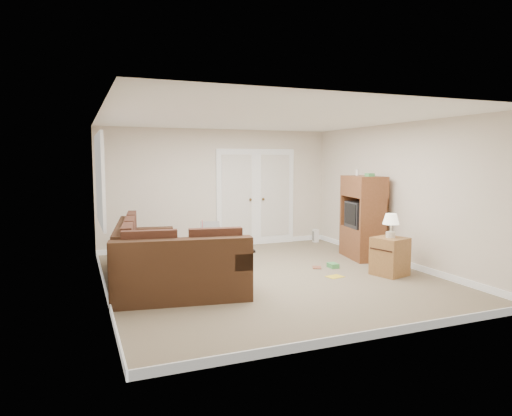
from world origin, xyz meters
name	(u,v)px	position (x,y,z in m)	size (l,w,h in m)	color
floor	(270,277)	(0.00, 0.00, 0.00)	(5.50, 5.50, 0.00)	gray
ceiling	(270,118)	(0.00, 0.00, 2.50)	(5.00, 5.50, 0.02)	white
wall_left	(102,204)	(-2.50, 0.00, 1.25)	(0.02, 5.50, 2.50)	beige
wall_right	(399,194)	(2.50, 0.00, 1.25)	(0.02, 5.50, 2.50)	beige
wall_back	(218,189)	(0.00, 2.75, 1.25)	(5.00, 0.02, 2.50)	beige
wall_front	(378,220)	(0.00, -2.75, 1.25)	(5.00, 0.02, 2.50)	beige
baseboards	(270,274)	(0.00, 0.00, 0.05)	(5.00, 5.50, 0.10)	silver
french_doors	(256,198)	(0.85, 2.71, 1.04)	(1.80, 0.05, 2.13)	silver
window_left	(100,180)	(-2.46, 1.00, 1.55)	(0.05, 1.92, 1.42)	silver
sectional_sofa	(160,263)	(-1.70, 0.14, 0.34)	(1.96, 3.01, 0.86)	#412819
coffee_table	(209,251)	(-0.69, 1.09, 0.27)	(0.85, 1.32, 0.83)	black
tv_armoire	(363,217)	(2.20, 0.65, 0.79)	(0.70, 1.05, 1.67)	brown
side_cabinet	(390,253)	(1.85, -0.62, 0.36)	(0.59, 0.59, 1.00)	#9B6A38
space_heater	(316,236)	(2.20, 2.45, 0.15)	(0.12, 0.10, 0.29)	white
floor_magazine	(335,277)	(0.97, -0.39, 0.00)	(0.26, 0.20, 0.01)	yellow
floor_greenbox	(333,265)	(1.26, 0.16, 0.04)	(0.15, 0.20, 0.08)	#479C52
floor_book	(313,267)	(0.93, 0.28, 0.01)	(0.15, 0.20, 0.02)	brown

